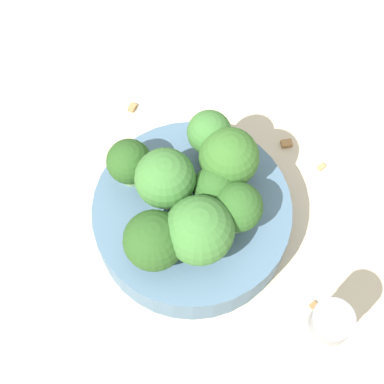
{
  "coord_description": "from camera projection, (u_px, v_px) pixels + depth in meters",
  "views": [
    {
      "loc": [
        0.17,
        -0.12,
        0.52
      ],
      "look_at": [
        0.0,
        0.0,
        0.07
      ],
      "focal_mm": 60.0,
      "sensor_mm": 36.0,
      "label": 1
    }
  ],
  "objects": [
    {
      "name": "broccoli_floret_5",
      "position": [
        215.0,
        189.0,
        0.5
      ],
      "size": [
        0.04,
        0.04,
        0.05
      ],
      "color": "#7A9E5B",
      "rests_on": "bowl"
    },
    {
      "name": "bowl",
      "position": [
        192.0,
        218.0,
        0.54
      ],
      "size": [
        0.16,
        0.16,
        0.04
      ],
      "primitive_type": "cylinder",
      "color": "slate",
      "rests_on": "ground_plane"
    },
    {
      "name": "broccoli_floret_2",
      "position": [
        154.0,
        241.0,
        0.48
      ],
      "size": [
        0.05,
        0.05,
        0.05
      ],
      "color": "#84AD66",
      "rests_on": "bowl"
    },
    {
      "name": "broccoli_floret_4",
      "position": [
        199.0,
        231.0,
        0.48
      ],
      "size": [
        0.05,
        0.05,
        0.06
      ],
      "color": "#8EB770",
      "rests_on": "bowl"
    },
    {
      "name": "ground_plane",
      "position": [
        192.0,
        227.0,
        0.56
      ],
      "size": [
        3.0,
        3.0,
        0.0
      ],
      "primitive_type": "plane",
      "color": "beige"
    },
    {
      "name": "pepper_shaker",
      "position": [
        323.0,
        332.0,
        0.48
      ],
      "size": [
        0.03,
        0.03,
        0.08
      ],
      "color": "silver",
      "rests_on": "ground_plane"
    },
    {
      "name": "broccoli_floret_1",
      "position": [
        129.0,
        163.0,
        0.51
      ],
      "size": [
        0.04,
        0.04,
        0.05
      ],
      "color": "#84AD66",
      "rests_on": "bowl"
    },
    {
      "name": "broccoli_floret_6",
      "position": [
        237.0,
        208.0,
        0.49
      ],
      "size": [
        0.04,
        0.04,
        0.05
      ],
      "color": "#8EB770",
      "rests_on": "bowl"
    },
    {
      "name": "broccoli_floret_3",
      "position": [
        209.0,
        134.0,
        0.51
      ],
      "size": [
        0.04,
        0.04,
        0.05
      ],
      "color": "#8EB770",
      "rests_on": "bowl"
    },
    {
      "name": "almond_crumb_3",
      "position": [
        322.0,
        166.0,
        0.58
      ],
      "size": [
        0.01,
        0.01,
        0.01
      ],
      "primitive_type": "cube",
      "rotation": [
        0.0,
        0.0,
        1.64
      ],
      "color": "tan",
      "rests_on": "ground_plane"
    },
    {
      "name": "almond_crumb_2",
      "position": [
        314.0,
        304.0,
        0.53
      ],
      "size": [
        0.0,
        0.01,
        0.01
      ],
      "primitive_type": "cube",
      "rotation": [
        0.0,
        0.0,
        1.66
      ],
      "color": "olive",
      "rests_on": "ground_plane"
    },
    {
      "name": "almond_crumb_1",
      "position": [
        132.0,
        106.0,
        0.61
      ],
      "size": [
        0.01,
        0.01,
        0.01
      ],
      "primitive_type": "cube",
      "rotation": [
        0.0,
        0.0,
        5.25
      ],
      "color": "#AD7F4C",
      "rests_on": "ground_plane"
    },
    {
      "name": "broccoli_floret_7",
      "position": [
        229.0,
        158.0,
        0.5
      ],
      "size": [
        0.05,
        0.05,
        0.06
      ],
      "color": "#8EB770",
      "rests_on": "bowl"
    },
    {
      "name": "almond_crumb_0",
      "position": [
        287.0,
        142.0,
        0.59
      ],
      "size": [
        0.01,
        0.01,
        0.01
      ],
      "primitive_type": "cube",
      "rotation": [
        0.0,
        0.0,
        1.13
      ],
      "color": "olive",
      "rests_on": "ground_plane"
    },
    {
      "name": "broccoli_floret_0",
      "position": [
        165.0,
        180.0,
        0.49
      ],
      "size": [
        0.05,
        0.05,
        0.06
      ],
      "color": "#8EB770",
      "rests_on": "bowl"
    }
  ]
}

